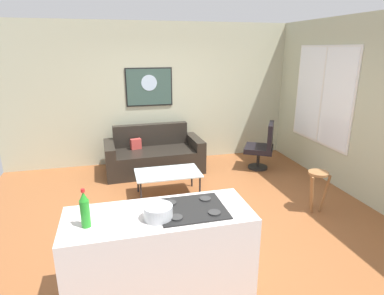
% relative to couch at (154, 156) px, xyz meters
% --- Properties ---
extents(ground, '(6.40, 6.40, 0.04)m').
position_rel_couch_xyz_m(ground, '(0.35, -1.81, -0.31)').
color(ground, brown).
extents(back_wall, '(6.40, 0.05, 2.80)m').
position_rel_couch_xyz_m(back_wall, '(0.35, 0.61, 1.11)').
color(back_wall, '#B1B396').
rests_on(back_wall, ground).
extents(right_wall, '(0.05, 6.40, 2.80)m').
position_rel_couch_xyz_m(right_wall, '(2.98, -1.51, 1.11)').
color(right_wall, '#B1B697').
rests_on(right_wall, ground).
extents(couch, '(1.86, 0.94, 0.86)m').
position_rel_couch_xyz_m(couch, '(0.00, 0.00, 0.00)').
color(couch, black).
rests_on(couch, ground).
extents(coffee_table, '(1.03, 0.61, 0.40)m').
position_rel_couch_xyz_m(coffee_table, '(0.06, -1.19, 0.08)').
color(coffee_table, silver).
rests_on(coffee_table, ground).
extents(armchair, '(0.74, 0.75, 0.94)m').
position_rel_couch_xyz_m(armchair, '(2.09, -0.44, 0.18)').
color(armchair, black).
rests_on(armchair, ground).
extents(bar_stool, '(0.33, 0.32, 0.61)m').
position_rel_couch_xyz_m(bar_stool, '(2.06, -2.23, 0.17)').
color(bar_stool, '#916138').
rests_on(bar_stool, ground).
extents(kitchen_counter, '(1.67, 0.67, 0.93)m').
position_rel_couch_xyz_m(kitchen_counter, '(-0.40, -3.38, 0.17)').
color(kitchen_counter, silver).
rests_on(kitchen_counter, ground).
extents(soda_bottle, '(0.08, 0.08, 0.34)m').
position_rel_couch_xyz_m(soda_bottle, '(-1.00, -3.45, 0.77)').
color(soda_bottle, '#269327').
rests_on(soda_bottle, kitchen_counter).
extents(mixing_bowl, '(0.25, 0.25, 0.12)m').
position_rel_couch_xyz_m(mixing_bowl, '(-0.42, -3.47, 0.67)').
color(mixing_bowl, silver).
rests_on(mixing_bowl, kitchen_counter).
extents(wall_painting, '(0.93, 0.03, 0.76)m').
position_rel_couch_xyz_m(wall_painting, '(0.03, 0.57, 1.27)').
color(wall_painting, black).
extents(window, '(0.03, 1.62, 1.74)m').
position_rel_couch_xyz_m(window, '(2.94, -0.91, 1.20)').
color(window, silver).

